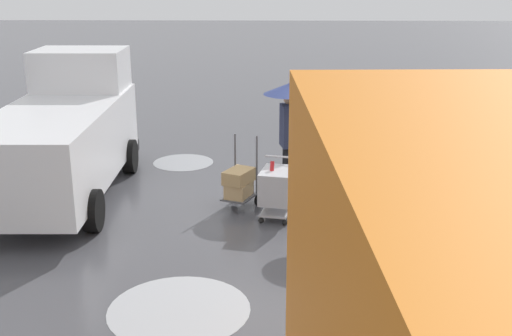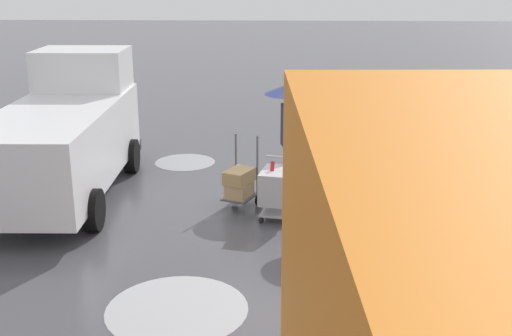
{
  "view_description": "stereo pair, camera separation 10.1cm",
  "coord_description": "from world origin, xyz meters",
  "px_view_note": "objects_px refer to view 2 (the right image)",
  "views": [
    {
      "loc": [
        -0.01,
        11.22,
        4.18
      ],
      "look_at": [
        0.2,
        1.19,
        1.05
      ],
      "focal_mm": 44.7,
      "sensor_mm": 36.0,
      "label": 1
    },
    {
      "loc": [
        -0.11,
        11.22,
        4.18
      ],
      "look_at": [
        0.2,
        1.19,
        1.05
      ],
      "focal_mm": 44.7,
      "sensor_mm": 36.0,
      "label": 2
    }
  ],
  "objects_px": {
    "shopping_cart_vendor": "(277,187)",
    "cargo_van_parked_right": "(64,134)",
    "hand_dolly_boxes": "(240,184)",
    "pedestrian_black_side": "(291,109)",
    "pedestrian_pink_side": "(364,130)"
  },
  "relations": [
    {
      "from": "hand_dolly_boxes",
      "to": "shopping_cart_vendor",
      "type": "bearing_deg",
      "value": 144.56
    },
    {
      "from": "shopping_cart_vendor",
      "to": "hand_dolly_boxes",
      "type": "distance_m",
      "value": 0.83
    },
    {
      "from": "cargo_van_parked_right",
      "to": "pedestrian_black_side",
      "type": "bearing_deg",
      "value": -173.22
    },
    {
      "from": "shopping_cart_vendor",
      "to": "cargo_van_parked_right",
      "type": "bearing_deg",
      "value": -16.48
    },
    {
      "from": "hand_dolly_boxes",
      "to": "pedestrian_black_side",
      "type": "height_order",
      "value": "pedestrian_black_side"
    },
    {
      "from": "cargo_van_parked_right",
      "to": "pedestrian_black_side",
      "type": "relative_size",
      "value": 2.5
    },
    {
      "from": "cargo_van_parked_right",
      "to": "hand_dolly_boxes",
      "type": "relative_size",
      "value": 4.09
    },
    {
      "from": "pedestrian_pink_side",
      "to": "pedestrian_black_side",
      "type": "bearing_deg",
      "value": -52.31
    },
    {
      "from": "shopping_cart_vendor",
      "to": "pedestrian_pink_side",
      "type": "bearing_deg",
      "value": -174.66
    },
    {
      "from": "cargo_van_parked_right",
      "to": "pedestrian_pink_side",
      "type": "relative_size",
      "value": 2.5
    },
    {
      "from": "shopping_cart_vendor",
      "to": "pedestrian_black_side",
      "type": "height_order",
      "value": "pedestrian_black_side"
    },
    {
      "from": "cargo_van_parked_right",
      "to": "pedestrian_black_side",
      "type": "xyz_separation_m",
      "value": [
        -4.33,
        -0.51,
        0.41
      ]
    },
    {
      "from": "pedestrian_pink_side",
      "to": "hand_dolly_boxes",
      "type": "bearing_deg",
      "value": -9.02
    },
    {
      "from": "cargo_van_parked_right",
      "to": "pedestrian_pink_side",
      "type": "height_order",
      "value": "cargo_van_parked_right"
    },
    {
      "from": "hand_dolly_boxes",
      "to": "pedestrian_black_side",
      "type": "relative_size",
      "value": 0.61
    }
  ]
}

